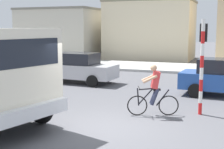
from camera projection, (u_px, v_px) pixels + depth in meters
ground_plane at (108, 128)px, 9.56m from camera, size 120.00×120.00×0.00m
sidewalk_far at (182, 68)px, 22.99m from camera, size 80.00×5.00×0.16m
cyclist at (154, 90)px, 10.76m from camera, size 1.63×0.74×1.72m
traffic_light_pole at (202, 53)px, 10.79m from camera, size 0.24×0.43×3.20m
car_red_near at (78, 68)px, 17.20m from camera, size 4.08×2.03×1.60m
building_corner_left at (65, 33)px, 32.59m from camera, size 7.55×7.03×4.77m
building_mid_block at (150, 30)px, 30.33m from camera, size 7.90×5.56×5.38m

